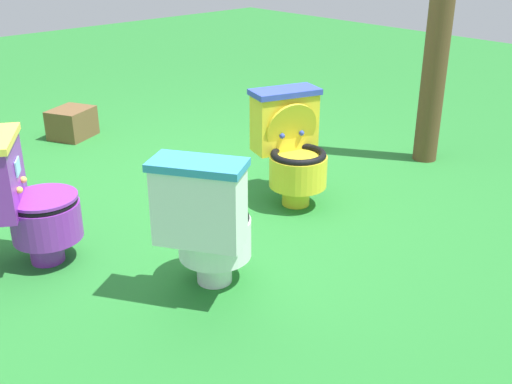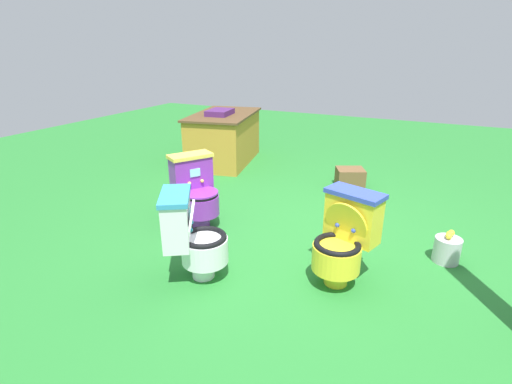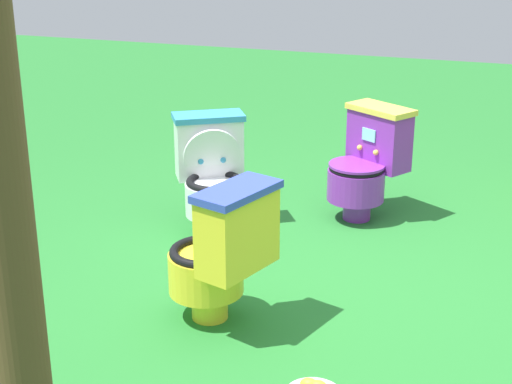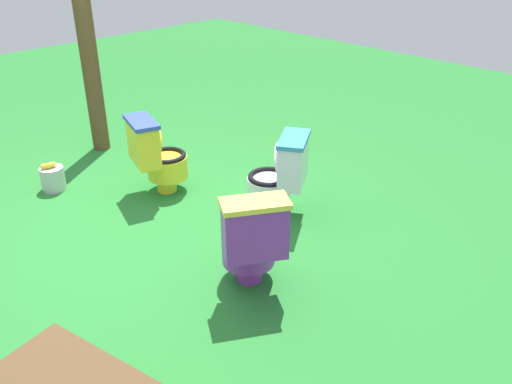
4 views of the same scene
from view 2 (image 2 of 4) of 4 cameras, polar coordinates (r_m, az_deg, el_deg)
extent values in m
plane|color=#26752D|center=(3.79, 7.56, -6.83)|extent=(14.00, 14.00, 0.00)
cylinder|color=yellow|center=(3.15, 11.74, -11.96)|extent=(0.23, 0.23, 0.14)
cylinder|color=yellow|center=(3.04, 11.77, -9.43)|extent=(0.47, 0.47, 0.20)
torus|color=black|center=(2.99, 11.93, -7.57)|extent=(0.45, 0.45, 0.04)
cylinder|color=#3347B2|center=(3.01, 11.86, -8.44)|extent=(0.30, 0.30, 0.01)
cube|color=yellow|center=(3.08, 14.14, -3.71)|extent=(0.31, 0.45, 0.37)
cube|color=#3347B2|center=(3.00, 14.48, -0.19)|extent=(0.34, 0.48, 0.04)
cube|color=#8CE0E5|center=(2.98, 13.25, -3.44)|extent=(0.04, 0.11, 0.08)
cylinder|color=yellow|center=(3.01, 13.15, -4.57)|extent=(0.19, 0.36, 0.35)
sphere|color=#3347B2|center=(2.99, 14.20, -5.58)|extent=(0.04, 0.04, 0.04)
sphere|color=#3347B2|center=(3.05, 11.93, -4.82)|extent=(0.04, 0.04, 0.04)
cylinder|color=white|center=(3.19, -7.80, -11.16)|extent=(0.25, 0.25, 0.14)
cylinder|color=white|center=(3.11, -7.58, -8.48)|extent=(0.51, 0.51, 0.20)
torus|color=black|center=(3.05, -7.68, -6.65)|extent=(0.49, 0.49, 0.04)
cylinder|color=#338CBF|center=(3.08, -7.63, -7.51)|extent=(0.33, 0.33, 0.01)
cube|color=white|center=(3.00, -11.65, -4.18)|extent=(0.45, 0.38, 0.37)
cube|color=#338CBF|center=(2.92, -11.93, -0.57)|extent=(0.48, 0.41, 0.04)
cube|color=#8CE0E5|center=(2.97, -9.77, -3.24)|extent=(0.10, 0.07, 0.08)
cylinder|color=white|center=(3.00, -9.72, -4.38)|extent=(0.34, 0.26, 0.35)
sphere|color=#338CBF|center=(3.07, -9.52, -4.41)|extent=(0.04, 0.04, 0.04)
sphere|color=#338CBF|center=(2.95, -9.65, -5.57)|extent=(0.04, 0.04, 0.04)
cylinder|color=purple|center=(4.03, -8.14, -4.03)|extent=(0.25, 0.25, 0.14)
cylinder|color=purple|center=(3.94, -8.15, -1.90)|extent=(0.51, 0.51, 0.20)
torus|color=black|center=(3.90, -8.23, -0.38)|extent=(0.49, 0.49, 0.04)
cylinder|color=#EACC4C|center=(3.92, -8.19, -1.09)|extent=(0.33, 0.33, 0.01)
cube|color=purple|center=(4.02, -9.54, 2.52)|extent=(0.45, 0.38, 0.37)
cube|color=#EACC4C|center=(3.97, -9.72, 5.31)|extent=(0.48, 0.41, 0.04)
cube|color=#8CE0E5|center=(3.92, -8.99, 2.83)|extent=(0.10, 0.06, 0.08)
cylinder|color=purple|center=(3.89, -8.25, -0.08)|extent=(0.50, 0.50, 0.02)
sphere|color=#EACC4C|center=(3.98, -7.97, 1.62)|extent=(0.04, 0.04, 0.04)
sphere|color=#EACC4C|center=(3.92, -9.82, 1.25)|extent=(0.04, 0.04, 0.04)
cube|color=#B7842D|center=(6.14, -4.73, 7.81)|extent=(1.54, 1.08, 0.74)
cube|color=brown|center=(6.06, -4.84, 11.36)|extent=(1.61, 1.15, 0.03)
cube|color=#4C2360|center=(5.92, -5.37, 11.65)|extent=(0.48, 0.38, 0.08)
cube|color=brown|center=(5.20, 13.72, 2.04)|extent=(0.41, 0.44, 0.25)
cylinder|color=#B7B7BF|center=(3.72, 26.39, -7.67)|extent=(0.22, 0.22, 0.22)
ellipsoid|color=yellow|center=(3.72, 26.93, -5.41)|extent=(0.07, 0.05, 0.05)
ellipsoid|color=yellow|center=(3.65, 26.61, -5.85)|extent=(0.07, 0.05, 0.05)
ellipsoid|color=yellow|center=(3.68, 26.66, -5.62)|extent=(0.07, 0.05, 0.05)
camera|label=1|loc=(3.25, -64.21, 8.49)|focal=43.37mm
camera|label=3|loc=(4.72, 61.56, 12.44)|focal=54.59mm
camera|label=4|loc=(6.75, -15.62, 25.01)|focal=37.75mm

